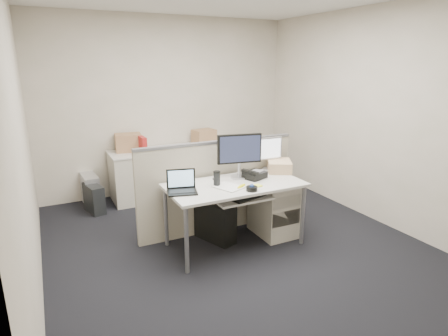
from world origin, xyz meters
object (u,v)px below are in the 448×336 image
laptop (182,182)px  desk_phone (255,175)px  monitor_main (239,156)px  desk (235,189)px

laptop → desk_phone: 0.93m
desk_phone → monitor_main: bearing=125.9°
desk → desk_phone: size_ratio=6.21×
desk → laptop: bearing=-178.2°
laptop → monitor_main: bearing=29.3°
laptop → desk_phone: bearing=20.9°
desk → monitor_main: (0.15, 0.18, 0.32)m
desk → desk_phone: bearing=14.9°
monitor_main → laptop: monitor_main is taller
desk → laptop: (-0.62, -0.02, 0.18)m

